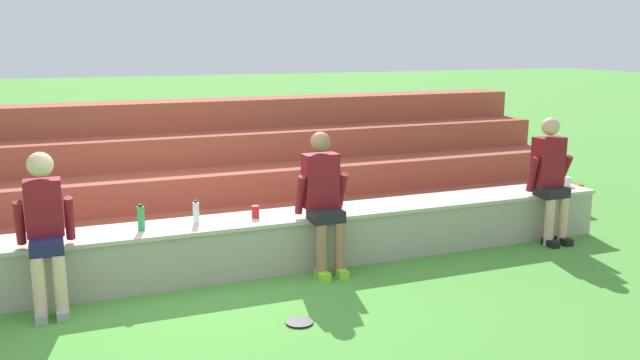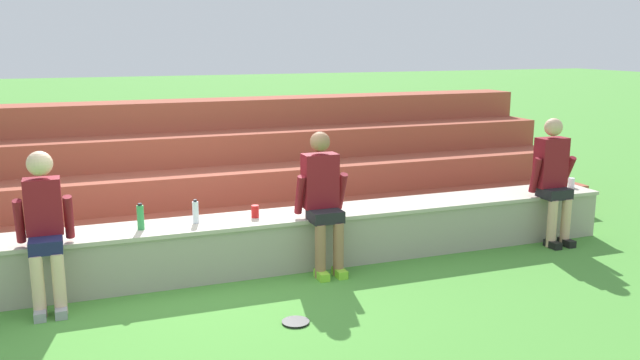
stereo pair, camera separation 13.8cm
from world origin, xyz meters
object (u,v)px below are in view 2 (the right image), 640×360
Objects in this scene: water_bottle_near_right at (195,212)px; person_left_of_center at (323,197)px; person_far_left at (44,225)px; water_bottle_mid_left at (141,217)px; plastic_cup_middle at (255,211)px; plastic_cup_left_end at (571,183)px; person_center at (553,176)px; frisbee at (296,322)px.

person_left_of_center is at bearing -13.38° from water_bottle_near_right.
person_far_left is 5.40× the size of water_bottle_mid_left.
person_far_left is at bearing -179.12° from person_left_of_center.
person_left_of_center is at bearing 0.88° from person_far_left.
water_bottle_near_right is 0.62m from plastic_cup_middle.
water_bottle_mid_left reaches higher than plastic_cup_left_end.
frisbee is (-3.58, -1.13, -0.80)m from person_center.
person_left_of_center is 2.89m from person_center.
plastic_cup_left_end is at bearing 4.91° from person_left_of_center.
person_center is 6.24× the size of frisbee.
person_far_left is 2.38m from frisbee.
person_left_of_center is at bearing -7.98° from water_bottle_mid_left.
person_center is at bearing -150.24° from plastic_cup_left_end.
person_left_of_center is 3.47m from plastic_cup_left_end.
water_bottle_mid_left is at bearing -174.97° from water_bottle_near_right.
person_left_of_center is (2.65, 0.04, 0.02)m from person_far_left.
person_left_of_center is 1.82m from water_bottle_mid_left.
frisbee is (1.96, -1.11, -0.76)m from person_far_left.
person_left_of_center is at bearing -24.55° from plastic_cup_middle.
water_bottle_near_right is at bearing 111.36° from frisbee.
plastic_cup_middle is (-3.53, 0.32, -0.18)m from person_center.
plastic_cup_left_end reaches higher than frisbee.
person_left_of_center reaches higher than plastic_cup_left_end.
person_far_left is at bearing -170.57° from plastic_cup_middle.
person_left_of_center reaches higher than water_bottle_near_right.
water_bottle_mid_left reaches higher than frisbee.
plastic_cup_middle is (2.01, 0.33, -0.14)m from person_far_left.
person_far_left reaches higher than frisbee.
person_far_left is 10.97× the size of plastic_cup_middle.
plastic_cup_left_end is at bearing 29.76° from person_center.
person_far_left reaches higher than water_bottle_mid_left.
plastic_cup_left_end is at bearing -0.04° from water_bottle_near_right.
person_left_of_center reaches higher than person_far_left.
plastic_cup_middle is at bearing -179.95° from plastic_cup_left_end.
person_left_of_center is at bearing 179.51° from person_center.
person_far_left is 1.43m from water_bottle_near_right.
plastic_cup_left_end is (5.25, 0.04, -0.07)m from water_bottle_mid_left.
water_bottle_mid_left is (-1.80, 0.25, -0.10)m from person_left_of_center.
person_left_of_center is 11.28× the size of plastic_cup_middle.
plastic_cup_middle is at bearing 88.06° from frisbee.
person_left_of_center is at bearing 59.18° from frisbee.
person_far_left is at bearing -179.83° from person_center.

